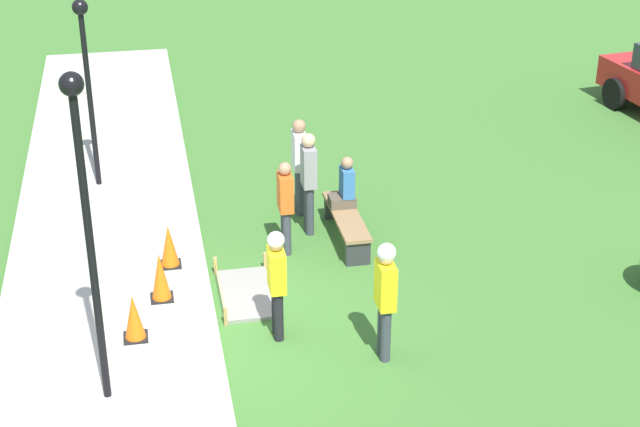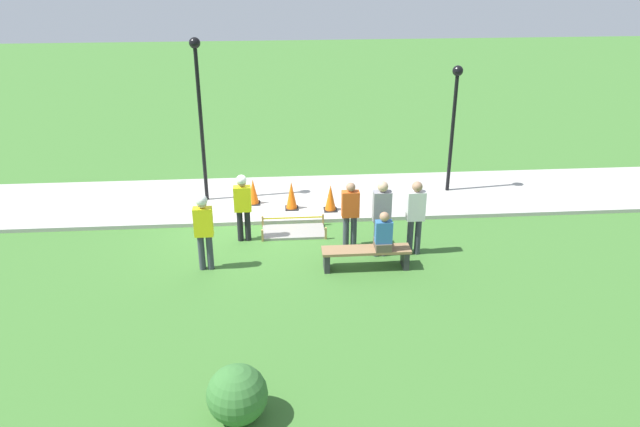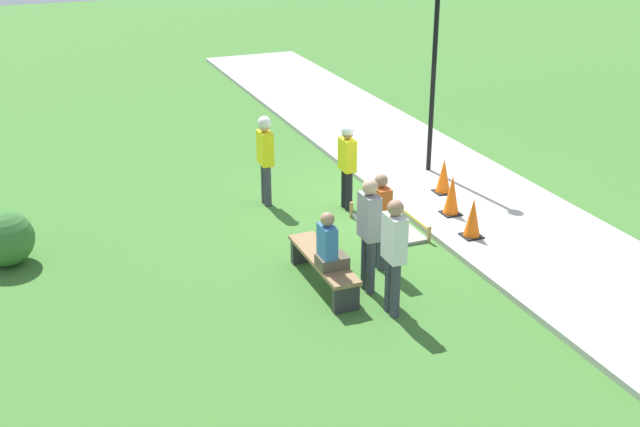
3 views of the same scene
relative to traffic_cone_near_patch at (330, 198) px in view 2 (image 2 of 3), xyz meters
name	(u,v)px [view 2 (image 2 of 3)]	position (x,y,z in m)	size (l,w,h in m)	color
ground_plane	(254,225)	(2.00, 0.57, -0.45)	(60.00, 60.00, 0.00)	#3D702D
sidewalk	(255,199)	(2.00, -1.00, -0.40)	(28.00, 3.13, 0.10)	#ADAAA3
wet_concrete_patch	(294,232)	(1.01, 1.09, -0.41)	(1.56, 0.84, 0.30)	gray
traffic_cone_near_patch	(330,198)	(0.00, 0.00, 0.00)	(0.34, 0.34, 0.70)	black
traffic_cone_far_patch	(291,195)	(1.01, -0.18, 0.03)	(0.34, 0.34, 0.76)	black
traffic_cone_sidewalk_edge	(253,192)	(2.01, -0.59, -0.01)	(0.34, 0.34, 0.69)	black
park_bench	(366,254)	(-0.50, 2.97, -0.11)	(1.93, 0.44, 0.47)	#2D2D33
person_seated_on_bench	(383,235)	(-0.85, 3.02, 0.38)	(0.36, 0.44, 0.89)	brown
worker_supervisor	(243,203)	(2.19, 1.39, 0.53)	(0.40, 0.24, 1.66)	black
worker_assistant	(204,226)	(2.97, 2.73, 0.59)	(0.40, 0.25, 1.75)	#383D47
bystander_in_orange_shirt	(350,211)	(-0.28, 1.91, 0.45)	(0.40, 0.22, 1.60)	#383D47
bystander_in_gray_shirt	(415,214)	(-1.68, 2.38, 0.56)	(0.40, 0.23, 1.77)	#383D47
bystander_in_white_shirt	(382,214)	(-0.91, 2.41, 0.58)	(0.40, 0.24, 1.81)	#383D47
lamppost_near	(199,99)	(3.28, -0.98, 2.43)	(0.28, 0.28, 4.30)	black
lamppost_far	(454,109)	(-3.42, -1.14, 1.97)	(0.28, 0.28, 3.49)	black
shrub_rounded_near	(237,395)	(2.08, 7.46, 0.01)	(0.92, 0.92, 0.92)	#387033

